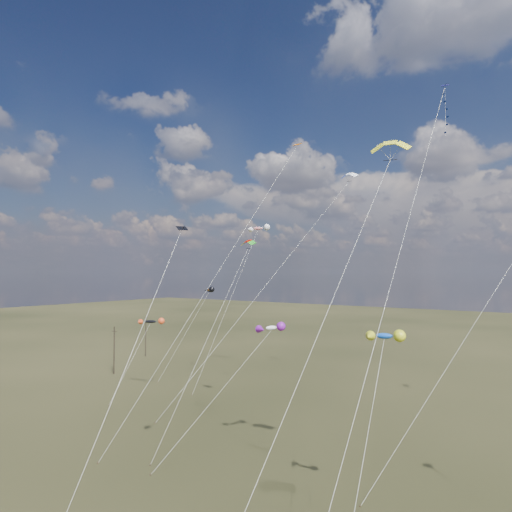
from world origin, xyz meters
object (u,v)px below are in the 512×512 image
Objects in this scene: utility_pole_near at (114,350)px; utility_pole_far at (146,336)px; parafoil_yellow at (389,144)px; novelty_black_orange at (150,322)px.

utility_pole_far is at bearing 119.74° from utility_pole_near.
parafoil_yellow is at bearing -20.48° from utility_pole_near.
utility_pole_near is 62.40m from parafoil_yellow.
novelty_black_orange is (-39.84, 15.04, -15.59)m from parafoil_yellow.
novelty_black_orange reaches higher than utility_pole_far.
utility_pole_near is 1.00× the size of utility_pole_far.
novelty_black_orange is (22.95, -19.41, 6.19)m from utility_pole_far.
parafoil_yellow is (62.79, -34.46, 21.77)m from utility_pole_far.
novelty_black_orange is at bearing -19.90° from utility_pole_near.
utility_pole_far is 0.30× the size of parafoil_yellow.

